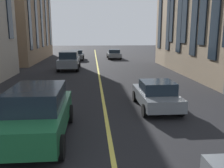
% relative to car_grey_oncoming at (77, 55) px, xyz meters
% --- Properties ---
extents(lane_centre_line, '(80.00, 0.16, 0.01)m').
position_rel_car_grey_oncoming_xyz_m(lane_centre_line, '(-18.97, -2.76, -0.70)').
color(lane_centre_line, '#D8C64C').
rests_on(lane_centre_line, ground_plane).
extents(car_grey_oncoming, '(4.40, 1.95, 1.37)m').
position_rel_car_grey_oncoming_xyz_m(car_grey_oncoming, '(0.00, 0.00, 0.00)').
color(car_grey_oncoming, slate).
rests_on(car_grey_oncoming, ground_plane).
extents(car_grey_near, '(4.40, 1.95, 1.37)m').
position_rel_car_grey_oncoming_xyz_m(car_grey_near, '(1.25, -5.37, 0.00)').
color(car_grey_near, slate).
rests_on(car_grey_near, ground_plane).
extents(car_grey_parked_b, '(3.90, 1.89, 1.40)m').
position_rel_car_grey_oncoming_xyz_m(car_grey_parked_b, '(-23.16, -5.34, -0.00)').
color(car_grey_parked_b, slate).
rests_on(car_grey_parked_b, ground_plane).
extents(car_grey_mid, '(4.70, 2.14, 1.88)m').
position_rel_car_grey_oncoming_xyz_m(car_grey_mid, '(-9.38, 0.21, 0.27)').
color(car_grey_mid, slate).
rests_on(car_grey_mid, ground_plane).
extents(car_green_trailing, '(4.70, 2.14, 1.88)m').
position_rel_car_grey_oncoming_xyz_m(car_green_trailing, '(-26.37, -0.25, 0.27)').
color(car_green_trailing, '#1E6038').
rests_on(car_green_trailing, ground_plane).
extents(building_left_far, '(16.72, 9.88, 12.95)m').
position_rel_car_grey_oncoming_xyz_m(building_left_far, '(0.65, 9.62, 5.77)').
color(building_left_far, '#846B51').
rests_on(building_left_far, ground_plane).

